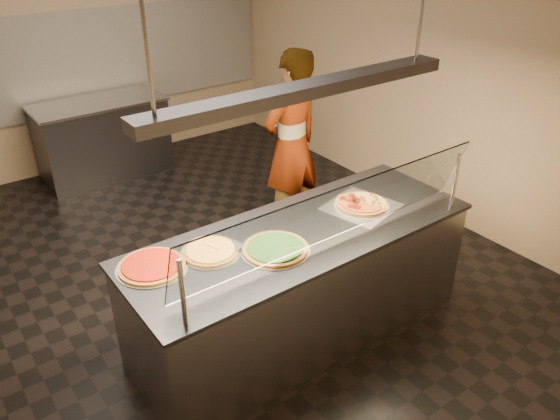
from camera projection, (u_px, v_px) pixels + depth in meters
ground at (212, 268)px, 5.08m from camera, size 5.00×6.00×0.02m
wall_back at (76, 45)px, 6.46m from camera, size 5.00×0.02×3.00m
wall_right at (414, 65)px, 5.65m from camera, size 0.02×6.00×3.00m
tile_band at (80, 62)px, 6.54m from camera, size 4.90×0.02×1.20m
serving_counter at (301, 284)px, 4.08m from camera, size 2.60×0.94×0.93m
sneeze_guard at (337, 214)px, 3.47m from camera, size 2.36×0.18×0.54m
perforated_tray at (361, 206)px, 4.17m from camera, size 0.58×0.58×0.01m
half_pizza_pepperoni at (352, 206)px, 4.11m from camera, size 0.29×0.43×0.05m
half_pizza_sausage at (370, 200)px, 4.21m from camera, size 0.29×0.43×0.04m
pizza_spinach at (275, 248)px, 3.63m from camera, size 0.47×0.47×0.03m
pizza_cheese at (210, 251)px, 3.61m from camera, size 0.40×0.40×0.03m
pizza_tomato at (152, 266)px, 3.46m from camera, size 0.45×0.45×0.03m
pizza_spatula at (220, 246)px, 3.63m from camera, size 0.22×0.22×0.02m
prep_table at (103, 138)px, 6.64m from camera, size 1.52×0.74×0.93m
worker at (291, 146)px, 5.24m from camera, size 0.73×0.53×1.86m
heat_lamp_housing at (305, 90)px, 3.36m from camera, size 2.30×0.18×0.08m
lamp_rod_left at (143, 14)px, 2.57m from camera, size 0.02×0.02×1.01m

